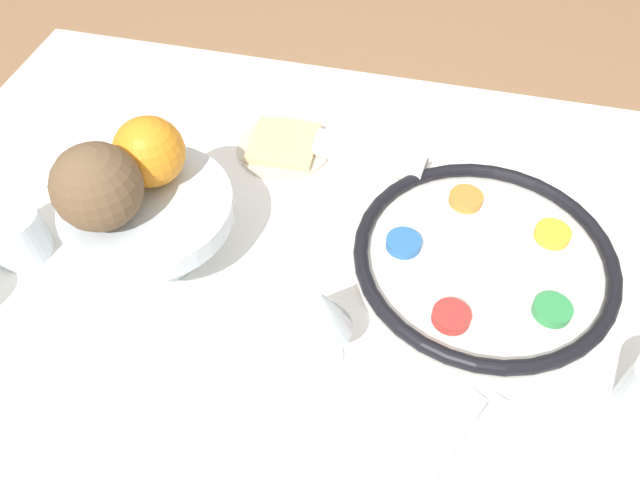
# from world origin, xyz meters

# --- Properties ---
(ground_plane) EXTENTS (8.00, 8.00, 0.00)m
(ground_plane) POSITION_xyz_m (0.00, 0.00, 0.00)
(ground_plane) COLOR #99704C
(dining_table) EXTENTS (1.21, 0.82, 0.75)m
(dining_table) POSITION_xyz_m (0.00, 0.00, 0.38)
(dining_table) COLOR white
(dining_table) RESTS_ON ground_plane
(seder_plate) EXTENTS (0.36, 0.36, 0.03)m
(seder_plate) POSITION_xyz_m (-0.27, -0.01, 0.77)
(seder_plate) COLOR white
(seder_plate) RESTS_ON dining_table
(wine_glass) EXTENTS (0.08, 0.08, 0.14)m
(wine_glass) POSITION_xyz_m (-0.08, 0.18, 0.85)
(wine_glass) COLOR silver
(wine_glass) RESTS_ON dining_table
(fruit_stand) EXTENTS (0.22, 0.22, 0.10)m
(fruit_stand) POSITION_xyz_m (0.17, 0.08, 0.83)
(fruit_stand) COLOR silver
(fruit_stand) RESTS_ON dining_table
(orange_fruit) EXTENTS (0.09, 0.09, 0.09)m
(orange_fruit) POSITION_xyz_m (0.18, 0.03, 0.90)
(orange_fruit) COLOR orange
(orange_fruit) RESTS_ON fruit_stand
(coconut) EXTENTS (0.11, 0.11, 0.11)m
(coconut) POSITION_xyz_m (0.21, 0.11, 0.91)
(coconut) COLOR brown
(coconut) RESTS_ON fruit_stand
(bread_plate) EXTENTS (0.15, 0.15, 0.02)m
(bread_plate) POSITION_xyz_m (0.06, -0.17, 0.76)
(bread_plate) COLOR beige
(bread_plate) RESTS_ON dining_table
(napkin_roll) EXTENTS (0.18, 0.07, 0.05)m
(napkin_roll) POSITION_xyz_m (-0.08, -0.16, 0.77)
(napkin_roll) COLOR white
(napkin_roll) RESTS_ON dining_table
(cup_mid) EXTENTS (0.08, 0.08, 0.07)m
(cup_mid) POSITION_xyz_m (0.36, 0.12, 0.79)
(cup_mid) COLOR silver
(cup_mid) RESTS_ON dining_table
(fork_left) EXTENTS (0.09, 0.16, 0.01)m
(fork_left) POSITION_xyz_m (-0.27, 0.27, 0.75)
(fork_left) COLOR silver
(fork_left) RESTS_ON dining_table
(fork_right) EXTENTS (0.10, 0.16, 0.01)m
(fork_right) POSITION_xyz_m (-0.24, 0.27, 0.75)
(fork_right) COLOR silver
(fork_right) RESTS_ON dining_table
(spoon) EXTENTS (0.15, 0.05, 0.01)m
(spoon) POSITION_xyz_m (-0.08, -0.21, 0.75)
(spoon) COLOR silver
(spoon) RESTS_ON dining_table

